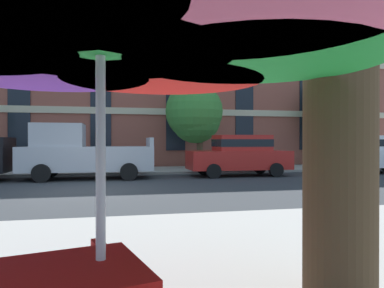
{
  "coord_description": "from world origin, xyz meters",
  "views": [
    {
      "loc": [
        0.78,
        -11.26,
        1.49
      ],
      "look_at": [
        3.86,
        3.2,
        1.4
      ],
      "focal_mm": 33.72,
      "sensor_mm": 36.0,
      "label": 1
    }
  ],
  "objects_px": {
    "sedan_white": "(376,153)",
    "street_tree_middle": "(195,113)",
    "pickup_silver": "(82,153)",
    "patio_umbrella": "(100,18)",
    "street_tree_right": "(332,111)",
    "sedan_red": "(240,154)"
  },
  "relations": [
    {
      "from": "sedan_white",
      "to": "street_tree_middle",
      "type": "relative_size",
      "value": 0.97
    },
    {
      "from": "pickup_silver",
      "to": "sedan_white",
      "type": "distance_m",
      "value": 13.49
    },
    {
      "from": "sedan_white",
      "to": "patio_umbrella",
      "type": "height_order",
      "value": "patio_umbrella"
    },
    {
      "from": "street_tree_middle",
      "to": "street_tree_right",
      "type": "bearing_deg",
      "value": 2.21
    },
    {
      "from": "pickup_silver",
      "to": "patio_umbrella",
      "type": "xyz_separation_m",
      "value": [
        1.22,
        -12.7,
        1.22
      ]
    },
    {
      "from": "sedan_white",
      "to": "street_tree_right",
      "type": "distance_m",
      "value": 4.26
    },
    {
      "from": "street_tree_middle",
      "to": "patio_umbrella",
      "type": "height_order",
      "value": "street_tree_middle"
    },
    {
      "from": "street_tree_middle",
      "to": "street_tree_right",
      "type": "distance_m",
      "value": 8.11
    },
    {
      "from": "sedan_white",
      "to": "street_tree_right",
      "type": "relative_size",
      "value": 0.89
    },
    {
      "from": "pickup_silver",
      "to": "sedan_red",
      "type": "distance_m",
      "value": 6.63
    },
    {
      "from": "pickup_silver",
      "to": "patio_umbrella",
      "type": "distance_m",
      "value": 12.82
    },
    {
      "from": "pickup_silver",
      "to": "street_tree_right",
      "type": "distance_m",
      "value": 14.11
    },
    {
      "from": "street_tree_middle",
      "to": "sedan_red",
      "type": "bearing_deg",
      "value": -68.85
    },
    {
      "from": "pickup_silver",
      "to": "patio_umbrella",
      "type": "bearing_deg",
      "value": -84.5
    },
    {
      "from": "pickup_silver",
      "to": "sedan_red",
      "type": "height_order",
      "value": "pickup_silver"
    },
    {
      "from": "sedan_red",
      "to": "street_tree_middle",
      "type": "bearing_deg",
      "value": 111.15
    },
    {
      "from": "street_tree_middle",
      "to": "street_tree_right",
      "type": "height_order",
      "value": "street_tree_right"
    },
    {
      "from": "pickup_silver",
      "to": "street_tree_right",
      "type": "relative_size",
      "value": 1.03
    },
    {
      "from": "sedan_white",
      "to": "street_tree_middle",
      "type": "bearing_deg",
      "value": 158.13
    },
    {
      "from": "sedan_white",
      "to": "street_tree_middle",
      "type": "xyz_separation_m",
      "value": [
        -8.12,
        3.26,
        2.01
      ]
    },
    {
      "from": "sedan_white",
      "to": "street_tree_right",
      "type": "height_order",
      "value": "street_tree_right"
    },
    {
      "from": "pickup_silver",
      "to": "sedan_white",
      "type": "bearing_deg",
      "value": -0.0
    }
  ]
}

